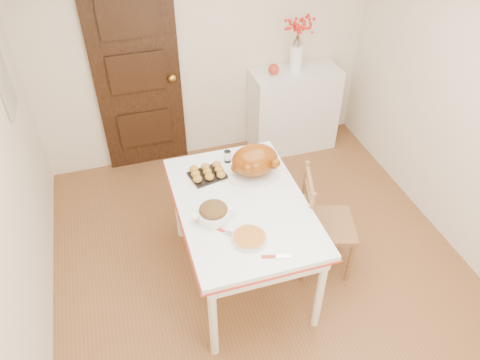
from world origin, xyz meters
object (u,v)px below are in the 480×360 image
object	(u,v)px
chair_oak	(328,223)
pumpkin_pie	(249,237)
kitchen_table	(242,241)
sideboard	(293,110)
turkey_platter	(255,162)

from	to	relation	value
chair_oak	pumpkin_pie	world-z (taller)	chair_oak
kitchen_table	pumpkin_pie	xyz separation A→B (m)	(-0.06, -0.37, 0.45)
sideboard	turkey_platter	world-z (taller)	turkey_platter
pumpkin_pie	chair_oak	bearing A→B (deg)	20.74
sideboard	kitchen_table	bearing A→B (deg)	-123.76
sideboard	chair_oak	world-z (taller)	chair_oak
sideboard	turkey_platter	bearing A→B (deg)	-123.63
kitchen_table	turkey_platter	world-z (taller)	turkey_platter
chair_oak	turkey_platter	size ratio (longest dim) A/B	2.29
kitchen_table	pumpkin_pie	bearing A→B (deg)	-99.84
sideboard	turkey_platter	size ratio (longest dim) A/B	2.21
turkey_platter	kitchen_table	bearing A→B (deg)	-137.82
sideboard	kitchen_table	size ratio (longest dim) A/B	0.67
kitchen_table	chair_oak	bearing A→B (deg)	-6.34
sideboard	pumpkin_pie	world-z (taller)	sideboard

